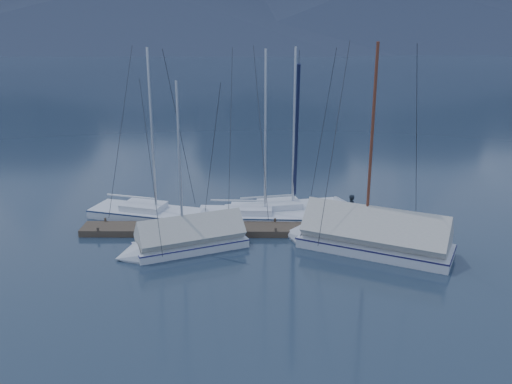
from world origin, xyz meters
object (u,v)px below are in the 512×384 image
at_px(sailboat_open_right, 301,210).
at_px(person, 352,209).
at_px(sailboat_covered_far, 181,242).
at_px(sailboat_open_left, 166,216).
at_px(sailboat_covered_near, 362,238).
at_px(sailboat_open_mid, 275,218).

bearing_deg(sailboat_open_right, person, -46.81).
xyz_separation_m(sailboat_open_right, person, (2.41, -2.56, 0.95)).
relative_size(sailboat_open_right, sailboat_covered_far, 1.16).
distance_m(sailboat_open_left, sailboat_covered_near, 10.88).
distance_m(sailboat_covered_far, person, 9.03).
distance_m(sailboat_open_mid, sailboat_open_right, 1.98).
relative_size(sailboat_open_right, person, 6.42).
xyz_separation_m(sailboat_covered_near, sailboat_covered_far, (-8.66, -0.30, -0.10)).
relative_size(sailboat_covered_near, person, 6.76).
distance_m(sailboat_open_right, person, 3.64).
bearing_deg(sailboat_covered_far, sailboat_open_left, 108.58).
bearing_deg(sailboat_open_mid, sailboat_covered_far, -137.68).
xyz_separation_m(sailboat_open_left, sailboat_open_right, (7.59, 1.08, -0.00)).
xyz_separation_m(sailboat_open_left, sailboat_covered_far, (1.45, -4.31, 0.25)).
bearing_deg(sailboat_covered_near, sailboat_open_mid, 136.43).
xyz_separation_m(sailboat_open_mid, person, (3.97, -1.35, 0.95)).
height_order(sailboat_open_left, sailboat_open_mid, sailboat_open_left).
distance_m(sailboat_open_right, sailboat_covered_far, 8.18).
bearing_deg(sailboat_covered_near, sailboat_open_left, 158.37).
bearing_deg(sailboat_covered_far, sailboat_open_mid, 42.32).
distance_m(sailboat_open_left, person, 10.15).
bearing_deg(sailboat_open_left, sailboat_open_right, 8.13).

